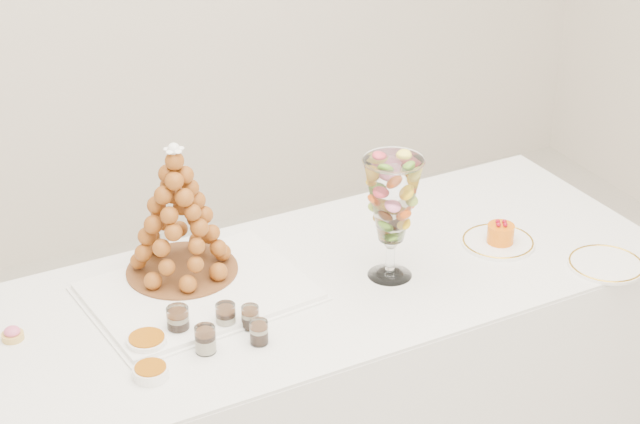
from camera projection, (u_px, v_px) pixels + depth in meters
buffet_table at (323, 387)px, 3.14m from camera, size 2.01×0.86×0.75m
lace_tray at (198, 292)px, 2.88m from camera, size 0.61×0.48×0.02m
macaron_vase at (392, 202)px, 2.87m from camera, size 0.16×0.16×0.35m
cake_plate at (498, 242)px, 3.13m from camera, size 0.21×0.21×0.01m
spare_plate at (606, 264)px, 3.02m from camera, size 0.22×0.22×0.01m
pink_tart at (12, 334)px, 2.70m from camera, size 0.06×0.06×0.04m
verrine_a at (178, 321)px, 2.70m from camera, size 0.07×0.07×0.08m
verrine_b at (226, 316)px, 2.73m from camera, size 0.06×0.06×0.07m
verrine_c at (250, 317)px, 2.73m from camera, size 0.05×0.05×0.06m
verrine_d at (205, 339)px, 2.64m from camera, size 0.06×0.06×0.07m
verrine_e at (259, 332)px, 2.67m from camera, size 0.05×0.05×0.06m
ramekin_back at (147, 343)px, 2.66m from camera, size 0.10×0.10×0.03m
ramekin_front at (151, 372)px, 2.56m from camera, size 0.09×0.09×0.03m
croquembouche at (178, 211)px, 2.87m from camera, size 0.31×0.31×0.39m
mousse_cake at (501, 233)px, 3.11m from camera, size 0.08×0.08×0.07m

